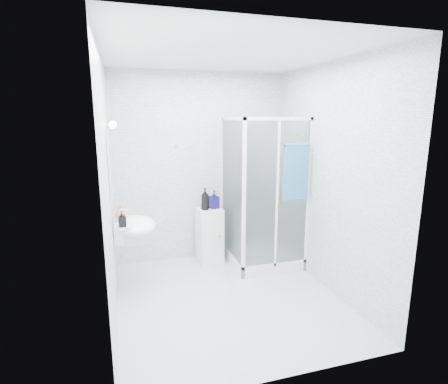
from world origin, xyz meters
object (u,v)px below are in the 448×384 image
object	(u,v)px
shower_enclosure	(259,234)
hand_towel	(296,170)
soap_dispenser_orange	(121,212)
wall_basin	(133,226)
storage_cabinet	(210,236)
shampoo_bottle_b	(214,199)
soap_dispenser_black	(122,219)
shampoo_bottle_a	(205,199)

from	to	relation	value
shower_enclosure	hand_towel	world-z (taller)	shower_enclosure
soap_dispenser_orange	hand_towel	bearing A→B (deg)	-5.66
wall_basin	storage_cabinet	world-z (taller)	wall_basin
wall_basin	shampoo_bottle_b	xyz separation A→B (m)	(1.11, 0.62, 0.10)
storage_cabinet	hand_towel	bearing A→B (deg)	-42.17
storage_cabinet	shower_enclosure	bearing A→B (deg)	-30.26
wall_basin	soap_dispenser_orange	xyz separation A→B (m)	(-0.12, 0.12, 0.14)
storage_cabinet	soap_dispenser_black	world-z (taller)	soap_dispenser_black
shampoo_bottle_a	soap_dispenser_orange	distance (m)	1.18
shampoo_bottle_b	wall_basin	bearing A→B (deg)	-150.86
wall_basin	hand_towel	distance (m)	2.04
storage_cabinet	soap_dispenser_orange	world-z (taller)	soap_dispenser_orange
storage_cabinet	shampoo_bottle_b	world-z (taller)	shampoo_bottle_b
hand_towel	soap_dispenser_black	distance (m)	2.11
shower_enclosure	shampoo_bottle_b	size ratio (longest dim) A/B	7.94
wall_basin	shampoo_bottle_a	xyz separation A→B (m)	(0.97, 0.57, 0.12)
hand_towel	soap_dispenser_orange	distance (m)	2.13
shower_enclosure	shampoo_bottle_a	distance (m)	0.87
wall_basin	soap_dispenser_black	bearing A→B (deg)	-120.34
wall_basin	shampoo_bottle_b	size ratio (longest dim) A/B	2.22
shower_enclosure	wall_basin	world-z (taller)	shower_enclosure
wall_basin	soap_dispenser_orange	world-z (taller)	soap_dispenser_orange
shampoo_bottle_a	hand_towel	bearing A→B (deg)	-33.54
shampoo_bottle_a	soap_dispenser_black	bearing A→B (deg)	-144.80
soap_dispenser_black	storage_cabinet	bearing A→B (deg)	34.63
shower_enclosure	shampoo_bottle_a	bearing A→B (deg)	159.66
soap_dispenser_black	shower_enclosure	bearing A→B (deg)	15.99
shampoo_bottle_a	soap_dispenser_black	world-z (taller)	shampoo_bottle_a
soap_dispenser_black	hand_towel	bearing A→B (deg)	2.91
shower_enclosure	soap_dispenser_black	bearing A→B (deg)	-164.01
storage_cabinet	shampoo_bottle_b	xyz separation A→B (m)	(0.07, 0.01, 0.51)
wall_basin	shampoo_bottle_b	world-z (taller)	shampoo_bottle_b
soap_dispenser_black	soap_dispenser_orange	bearing A→B (deg)	92.37
shampoo_bottle_b	soap_dispenser_black	bearing A→B (deg)	-146.47
shampoo_bottle_b	soap_dispenser_orange	xyz separation A→B (m)	(-1.23, -0.49, 0.04)
soap_dispenser_orange	soap_dispenser_black	xyz separation A→B (m)	(0.01, -0.31, 0.01)
shampoo_bottle_a	shampoo_bottle_b	distance (m)	0.15
shampoo_bottle_a	soap_dispenser_black	xyz separation A→B (m)	(-1.08, -0.76, 0.03)
storage_cabinet	soap_dispenser_black	xyz separation A→B (m)	(-1.15, -0.79, 0.56)
wall_basin	storage_cabinet	distance (m)	1.27
hand_towel	soap_dispenser_black	world-z (taller)	hand_towel
hand_towel	shampoo_bottle_b	xyz separation A→B (m)	(-0.85, 0.70, -0.47)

